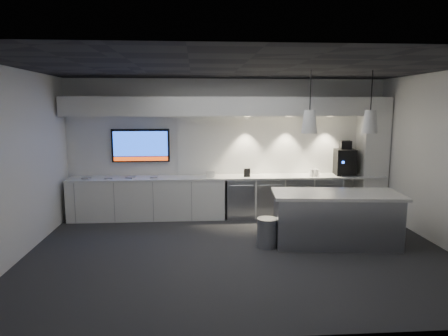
{
  "coord_description": "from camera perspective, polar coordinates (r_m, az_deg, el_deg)",
  "views": [
    {
      "loc": [
        -0.69,
        -6.33,
        2.41
      ],
      "look_at": [
        -0.17,
        1.1,
        1.25
      ],
      "focal_mm": 32.0,
      "sensor_mm": 36.0,
      "label": 1
    }
  ],
  "objects": [
    {
      "name": "tray_d",
      "position": [
        8.62,
        -9.99,
        -1.3
      ],
      "size": [
        0.17,
        0.17,
        0.02
      ],
      "primitive_type": "cube",
      "rotation": [
        0.0,
        0.0,
        0.07
      ],
      "color": "gray",
      "rests_on": "back_counter"
    },
    {
      "name": "fridge_unit_d",
      "position": [
        9.18,
        14.09,
        -3.92
      ],
      "size": [
        0.6,
        0.61,
        0.85
      ],
      "primitive_type": "cube",
      "color": "#9C9FA4",
      "rests_on": "floor"
    },
    {
      "name": "bin",
      "position": [
        7.01,
        6.2,
        -9.14
      ],
      "size": [
        0.38,
        0.38,
        0.5
      ],
      "primitive_type": "cylinder",
      "rotation": [
        0.0,
        0.0,
        -0.07
      ],
      "color": "#9C9FA4",
      "rests_on": "floor"
    },
    {
      "name": "soffit",
      "position": [
        8.56,
        0.64,
        8.77
      ],
      "size": [
        6.9,
        0.6,
        0.4
      ],
      "primitive_type": "cube",
      "color": "white",
      "rests_on": "wall_back"
    },
    {
      "name": "wall_tv",
      "position": [
        8.9,
        -11.81,
        3.17
      ],
      "size": [
        1.25,
        0.07,
        0.72
      ],
      "color": "black",
      "rests_on": "wall_back"
    },
    {
      "name": "fridge_unit_a",
      "position": [
        8.78,
        2.26,
        -4.23
      ],
      "size": [
        0.6,
        0.61,
        0.85
      ],
      "primitive_type": "cube",
      "color": "#9C9FA4",
      "rests_on": "floor"
    },
    {
      "name": "wall_left",
      "position": [
        6.98,
        -27.67,
        0.34
      ],
      "size": [
        0.0,
        7.0,
        7.0
      ],
      "primitive_type": "plane",
      "rotation": [
        1.57,
        0.0,
        1.57
      ],
      "color": "white",
      "rests_on": "floor"
    },
    {
      "name": "island",
      "position": [
        7.28,
        15.66,
        -6.96
      ],
      "size": [
        2.27,
        1.16,
        0.93
      ],
      "rotation": [
        0.0,
        0.0,
        -0.1
      ],
      "color": "#9C9FA4",
      "rests_on": "floor"
    },
    {
      "name": "tray_a",
      "position": [
        8.88,
        -19.08,
        -1.37
      ],
      "size": [
        0.19,
        0.19,
        0.02
      ],
      "primitive_type": "cube",
      "rotation": [
        0.0,
        0.0,
        -0.23
      ],
      "color": "gray",
      "rests_on": "back_counter"
    },
    {
      "name": "tray_b",
      "position": [
        8.75,
        -16.2,
        -1.37
      ],
      "size": [
        0.2,
        0.2,
        0.02
      ],
      "primitive_type": "cube",
      "rotation": [
        0.0,
        0.0,
        0.27
      ],
      "color": "gray",
      "rests_on": "back_counter"
    },
    {
      "name": "sign_white",
      "position": [
        8.52,
        -1.96,
        -0.89
      ],
      "size": [
        0.18,
        0.04,
        0.14
      ],
      "primitive_type": "cube",
      "rotation": [
        0.0,
        0.0,
        0.12
      ],
      "color": "white",
      "rests_on": "back_counter"
    },
    {
      "name": "coffee_machine",
      "position": [
        9.22,
        16.87,
        0.98
      ],
      "size": [
        0.47,
        0.63,
        0.76
      ],
      "rotation": [
        0.0,
        0.0,
        -0.12
      ],
      "color": "black",
      "rests_on": "back_counter"
    },
    {
      "name": "wall_front",
      "position": [
        4.0,
        6.11,
        -4.34
      ],
      "size": [
        7.0,
        0.0,
        7.0
      ],
      "primitive_type": "plane",
      "rotation": [
        -1.57,
        0.0,
        0.0
      ],
      "color": "white",
      "rests_on": "floor"
    },
    {
      "name": "wall_right",
      "position": [
        7.65,
        29.28,
        0.88
      ],
      "size": [
        0.0,
        7.0,
        7.0
      ],
      "primitive_type": "plane",
      "rotation": [
        1.57,
        0.0,
        -1.57
      ],
      "color": "white",
      "rests_on": "floor"
    },
    {
      "name": "floor",
      "position": [
        6.81,
        2.14,
        -11.89
      ],
      "size": [
        7.0,
        7.0,
        0.0
      ],
      "primitive_type": "plane",
      "color": "#29292C",
      "rests_on": "ground"
    },
    {
      "name": "cup_cluster",
      "position": [
        8.91,
        12.74,
        -0.66
      ],
      "size": [
        0.17,
        0.17,
        0.15
      ],
      "primitive_type": null,
      "color": "white",
      "rests_on": "back_counter"
    },
    {
      "name": "left_base_cabinets",
      "position": [
        8.8,
        -10.85,
        -4.33
      ],
      "size": [
        3.3,
        0.63,
        0.86
      ],
      "primitive_type": "cube",
      "color": "white",
      "rests_on": "floor"
    },
    {
      "name": "ceiling",
      "position": [
        6.4,
        2.29,
        14.13
      ],
      "size": [
        7.0,
        7.0,
        0.0
      ],
      "primitive_type": "plane",
      "rotation": [
        3.14,
        0.0,
        0.0
      ],
      "color": "black",
      "rests_on": "wall_back"
    },
    {
      "name": "backsplash",
      "position": [
        9.05,
        8.09,
        3.3
      ],
      "size": [
        4.6,
        0.03,
        1.3
      ],
      "primitive_type": "cube",
      "color": "white",
      "rests_on": "wall_back"
    },
    {
      "name": "back_counter",
      "position": [
        8.67,
        0.63,
        -1.33
      ],
      "size": [
        6.8,
        0.65,
        0.04
      ],
      "primitive_type": "cube",
      "color": "white",
      "rests_on": "left_base_cabinets"
    },
    {
      "name": "pendant_left",
      "position": [
        6.86,
        12.12,
        6.51
      ],
      "size": [
        0.27,
        0.27,
        1.09
      ],
      "color": "white",
      "rests_on": "ceiling"
    },
    {
      "name": "fridge_unit_c",
      "position": [
        9.01,
        10.27,
        -4.04
      ],
      "size": [
        0.6,
        0.61,
        0.85
      ],
      "primitive_type": "cube",
      "color": "#9C9FA4",
      "rests_on": "floor"
    },
    {
      "name": "wall_back",
      "position": [
        8.9,
        0.47,
        2.97
      ],
      "size": [
        7.0,
        0.0,
        7.0
      ],
      "primitive_type": "plane",
      "rotation": [
        1.57,
        0.0,
        0.0
      ],
      "color": "white",
      "rests_on": "floor"
    },
    {
      "name": "column",
      "position": [
        9.44,
        20.37,
        1.53
      ],
      "size": [
        0.55,
        0.55,
        2.6
      ],
      "primitive_type": "cube",
      "color": "white",
      "rests_on": "floor"
    },
    {
      "name": "sign_black",
      "position": [
        8.61,
        3.31,
        -0.67
      ],
      "size": [
        0.14,
        0.05,
        0.18
      ],
      "primitive_type": "cube",
      "rotation": [
        0.0,
        0.0,
        0.24
      ],
      "color": "black",
      "rests_on": "back_counter"
    },
    {
      "name": "fridge_unit_b",
      "position": [
        8.87,
        6.31,
        -4.14
      ],
      "size": [
        0.6,
        0.61,
        0.85
      ],
      "primitive_type": "cube",
      "color": "#9C9FA4",
      "rests_on": "floor"
    },
    {
      "name": "pendant_right",
      "position": [
        7.22,
        20.14,
        6.27
      ],
      "size": [
        0.27,
        0.27,
        1.09
      ],
      "color": "white",
      "rests_on": "ceiling"
    },
    {
      "name": "tray_c",
      "position": [
        8.69,
        -13.24,
        -1.32
      ],
      "size": [
        0.2,
        0.2,
        0.02
      ],
      "primitive_type": "cube",
      "rotation": [
        0.0,
        0.0,
        -0.33
      ],
      "color": "gray",
      "rests_on": "back_counter"
    }
  ]
}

